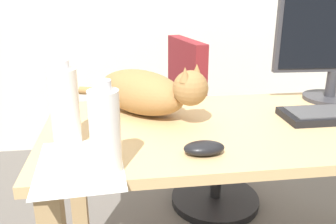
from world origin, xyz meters
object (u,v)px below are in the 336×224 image
object	(u,v)px
computer_mouse	(204,148)
spray_bottle	(65,106)
water_bottle	(105,131)
cat	(146,91)
office_chair	(209,139)

from	to	relation	value
computer_mouse	spray_bottle	distance (m)	0.40
water_bottle	spray_bottle	world-z (taller)	spray_bottle
computer_mouse	spray_bottle	bearing A→B (deg)	161.24
cat	computer_mouse	xyz separation A→B (m)	(0.13, -0.34, -0.06)
spray_bottle	cat	bearing A→B (deg)	42.33
cat	computer_mouse	bearing A→B (deg)	-69.70
cat	spray_bottle	distance (m)	0.32
computer_mouse	water_bottle	xyz separation A→B (m)	(-0.25, -0.06, 0.09)
water_bottle	office_chair	bearing A→B (deg)	61.24
office_chair	computer_mouse	distance (m)	0.93
office_chair	computer_mouse	xyz separation A→B (m)	(-0.24, -0.83, 0.35)
spray_bottle	office_chair	bearing A→B (deg)	49.67
water_bottle	spray_bottle	xyz separation A→B (m)	(-0.11, 0.18, 0.01)
cat	water_bottle	distance (m)	0.42
office_chair	spray_bottle	size ratio (longest dim) A/B	3.84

